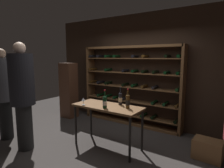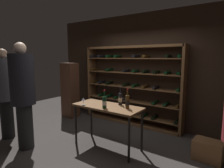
{
  "view_description": "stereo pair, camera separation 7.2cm",
  "coord_description": "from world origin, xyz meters",
  "px_view_note": "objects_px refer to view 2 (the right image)",
  "views": [
    {
      "loc": [
        2.19,
        -2.99,
        1.81
      ],
      "look_at": [
        0.05,
        0.19,
        1.26
      ],
      "focal_mm": 30.32,
      "sensor_mm": 36.0,
      "label": 1
    },
    {
      "loc": [
        2.25,
        -2.95,
        1.81
      ],
      "look_at": [
        0.05,
        0.19,
        1.26
      ],
      "focal_mm": 30.32,
      "sensor_mm": 36.0,
      "label": 2
    }
  ],
  "objects_px": {
    "wine_bottle_black_capsule": "(120,98)",
    "wine_crate": "(208,150)",
    "wine_bottle_red_label": "(104,102)",
    "wine_bottle_amber_reserve": "(127,101)",
    "display_cabinet": "(70,90)",
    "wine_glass_stemmed_center": "(105,97)",
    "person_host_in_suit": "(23,91)",
    "person_guest_blue_shirt": "(5,89)",
    "wine_glass_stemmed_right": "(83,100)",
    "wine_rack": "(131,86)",
    "tasting_table": "(107,110)"
  },
  "relations": [
    {
      "from": "person_guest_blue_shirt",
      "to": "tasting_table",
      "type": "bearing_deg",
      "value": -125.86
    },
    {
      "from": "wine_glass_stemmed_right",
      "to": "wine_bottle_red_label",
      "type": "bearing_deg",
      "value": 4.28
    },
    {
      "from": "wine_bottle_black_capsule",
      "to": "wine_glass_stemmed_center",
      "type": "bearing_deg",
      "value": -166.56
    },
    {
      "from": "person_host_in_suit",
      "to": "wine_bottle_black_capsule",
      "type": "height_order",
      "value": "person_host_in_suit"
    },
    {
      "from": "wine_glass_stemmed_center",
      "to": "person_host_in_suit",
      "type": "bearing_deg",
      "value": -135.88
    },
    {
      "from": "display_cabinet",
      "to": "wine_glass_stemmed_center",
      "type": "distance_m",
      "value": 2.12
    },
    {
      "from": "person_guest_blue_shirt",
      "to": "display_cabinet",
      "type": "bearing_deg",
      "value": -59.45
    },
    {
      "from": "wine_rack",
      "to": "wine_bottle_amber_reserve",
      "type": "relative_size",
      "value": 7.62
    },
    {
      "from": "wine_glass_stemmed_right",
      "to": "wine_rack",
      "type": "bearing_deg",
      "value": 85.76
    },
    {
      "from": "display_cabinet",
      "to": "person_guest_blue_shirt",
      "type": "bearing_deg",
      "value": -90.1
    },
    {
      "from": "wine_bottle_black_capsule",
      "to": "person_host_in_suit",
      "type": "bearing_deg",
      "value": -141.13
    },
    {
      "from": "wine_crate",
      "to": "wine_glass_stemmed_right",
      "type": "height_order",
      "value": "wine_glass_stemmed_right"
    },
    {
      "from": "wine_bottle_red_label",
      "to": "wine_bottle_black_capsule",
      "type": "bearing_deg",
      "value": 76.02
    },
    {
      "from": "wine_bottle_amber_reserve",
      "to": "wine_crate",
      "type": "bearing_deg",
      "value": 23.64
    },
    {
      "from": "wine_glass_stemmed_center",
      "to": "wine_crate",
      "type": "bearing_deg",
      "value": 14.6
    },
    {
      "from": "wine_bottle_black_capsule",
      "to": "display_cabinet",
      "type": "bearing_deg",
      "value": 162.05
    },
    {
      "from": "wine_bottle_black_capsule",
      "to": "wine_glass_stemmed_center",
      "type": "relative_size",
      "value": 2.16
    },
    {
      "from": "tasting_table",
      "to": "wine_glass_stemmed_center",
      "type": "relative_size",
      "value": 8.35
    },
    {
      "from": "wine_bottle_black_capsule",
      "to": "wine_glass_stemmed_right",
      "type": "height_order",
      "value": "wine_bottle_black_capsule"
    },
    {
      "from": "display_cabinet",
      "to": "wine_bottle_amber_reserve",
      "type": "distance_m",
      "value": 2.69
    },
    {
      "from": "person_guest_blue_shirt",
      "to": "wine_crate",
      "type": "xyz_separation_m",
      "value": [
        3.86,
        1.56,
        -0.93
      ]
    },
    {
      "from": "wine_rack",
      "to": "wine_glass_stemmed_center",
      "type": "height_order",
      "value": "wine_rack"
    },
    {
      "from": "person_guest_blue_shirt",
      "to": "person_host_in_suit",
      "type": "relative_size",
      "value": 0.95
    },
    {
      "from": "person_guest_blue_shirt",
      "to": "wine_glass_stemmed_right",
      "type": "height_order",
      "value": "person_guest_blue_shirt"
    },
    {
      "from": "person_guest_blue_shirt",
      "to": "wine_bottle_black_capsule",
      "type": "height_order",
      "value": "person_guest_blue_shirt"
    },
    {
      "from": "wine_crate",
      "to": "wine_rack",
      "type": "bearing_deg",
      "value": 157.7
    },
    {
      "from": "wine_bottle_amber_reserve",
      "to": "wine_glass_stemmed_right",
      "type": "xyz_separation_m",
      "value": [
        -0.86,
        -0.27,
        -0.03
      ]
    },
    {
      "from": "wine_bottle_red_label",
      "to": "display_cabinet",
      "type": "bearing_deg",
      "value": 152.53
    },
    {
      "from": "display_cabinet",
      "to": "wine_bottle_amber_reserve",
      "type": "bearing_deg",
      "value": -19.49
    },
    {
      "from": "person_host_in_suit",
      "to": "wine_glass_stemmed_right",
      "type": "distance_m",
      "value": 1.17
    },
    {
      "from": "wine_crate",
      "to": "person_host_in_suit",
      "type": "bearing_deg",
      "value": -152.26
    },
    {
      "from": "display_cabinet",
      "to": "wine_rack",
      "type": "bearing_deg",
      "value": 16.25
    },
    {
      "from": "wine_glass_stemmed_right",
      "to": "display_cabinet",
      "type": "bearing_deg",
      "value": 145.06
    },
    {
      "from": "tasting_table",
      "to": "display_cabinet",
      "type": "xyz_separation_m",
      "value": [
        -2.11,
        0.96,
        0.05
      ]
    },
    {
      "from": "wine_bottle_red_label",
      "to": "wine_bottle_amber_reserve",
      "type": "bearing_deg",
      "value": 33.35
    },
    {
      "from": "person_host_in_suit",
      "to": "wine_bottle_amber_reserve",
      "type": "bearing_deg",
      "value": 168.52
    },
    {
      "from": "wine_rack",
      "to": "wine_crate",
      "type": "height_order",
      "value": "wine_rack"
    },
    {
      "from": "person_host_in_suit",
      "to": "wine_bottle_red_label",
      "type": "bearing_deg",
      "value": 167.8
    },
    {
      "from": "person_host_in_suit",
      "to": "wine_bottle_black_capsule",
      "type": "bearing_deg",
      "value": 176.71
    },
    {
      "from": "wine_glass_stemmed_center",
      "to": "wine_rack",
      "type": "bearing_deg",
      "value": 96.2
    },
    {
      "from": "wine_rack",
      "to": "person_host_in_suit",
      "type": "relative_size",
      "value": 1.35
    },
    {
      "from": "wine_bottle_red_label",
      "to": "wine_glass_stemmed_right",
      "type": "height_order",
      "value": "wine_bottle_red_label"
    },
    {
      "from": "wine_bottle_black_capsule",
      "to": "wine_crate",
      "type": "bearing_deg",
      "value": 14.84
    },
    {
      "from": "wine_crate",
      "to": "wine_glass_stemmed_right",
      "type": "xyz_separation_m",
      "value": [
        -2.18,
        -0.85,
        0.79
      ]
    },
    {
      "from": "person_host_in_suit",
      "to": "wine_bottle_red_label",
      "type": "relative_size",
      "value": 5.98
    },
    {
      "from": "tasting_table",
      "to": "display_cabinet",
      "type": "height_order",
      "value": "display_cabinet"
    },
    {
      "from": "wine_rack",
      "to": "person_guest_blue_shirt",
      "type": "height_order",
      "value": "wine_rack"
    },
    {
      "from": "wine_rack",
      "to": "wine_bottle_red_label",
      "type": "height_order",
      "value": "wine_rack"
    },
    {
      "from": "wine_crate",
      "to": "wine_bottle_black_capsule",
      "type": "relative_size",
      "value": 1.34
    },
    {
      "from": "wine_rack",
      "to": "display_cabinet",
      "type": "distance_m",
      "value": 1.89
    }
  ]
}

